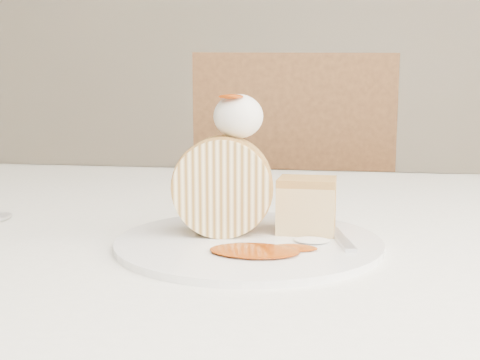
# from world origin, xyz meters

# --- Properties ---
(table) EXTENTS (1.40, 0.90, 0.75)m
(table) POSITION_xyz_m (0.00, 0.20, 0.66)
(table) COLOR white
(table) RESTS_ON ground
(chair_far) EXTENTS (0.56, 0.56, 1.00)m
(chair_far) POSITION_xyz_m (-0.04, 0.95, 0.57)
(chair_far) COLOR brown
(chair_far) RESTS_ON ground
(plate) EXTENTS (0.25, 0.25, 0.01)m
(plate) POSITION_xyz_m (0.01, 0.06, 0.75)
(plate) COLOR white
(plate) RESTS_ON table
(roulade_slice) EXTENTS (0.10, 0.06, 0.09)m
(roulade_slice) POSITION_xyz_m (-0.02, 0.07, 0.80)
(roulade_slice) COLOR #FBE9AE
(roulade_slice) RESTS_ON plate
(cake_chunk) EXTENTS (0.06, 0.05, 0.05)m
(cake_chunk) POSITION_xyz_m (0.06, 0.09, 0.78)
(cake_chunk) COLOR #B28243
(cake_chunk) RESTS_ON plate
(whipped_cream) EXTENTS (0.05, 0.05, 0.04)m
(whipped_cream) POSITION_xyz_m (-0.00, 0.08, 0.87)
(whipped_cream) COLOR white
(whipped_cream) RESTS_ON roulade_slice
(caramel_drizzle) EXTENTS (0.02, 0.02, 0.01)m
(caramel_drizzle) POSITION_xyz_m (-0.01, 0.06, 0.89)
(caramel_drizzle) COLOR #903206
(caramel_drizzle) RESTS_ON whipped_cream
(caramel_pool) EXTENTS (0.08, 0.05, 0.00)m
(caramel_pool) POSITION_xyz_m (0.02, 0.01, 0.76)
(caramel_pool) COLOR #903206
(caramel_pool) RESTS_ON plate
(fork) EXTENTS (0.05, 0.15, 0.00)m
(fork) POSITION_xyz_m (0.09, 0.08, 0.76)
(fork) COLOR silver
(fork) RESTS_ON plate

